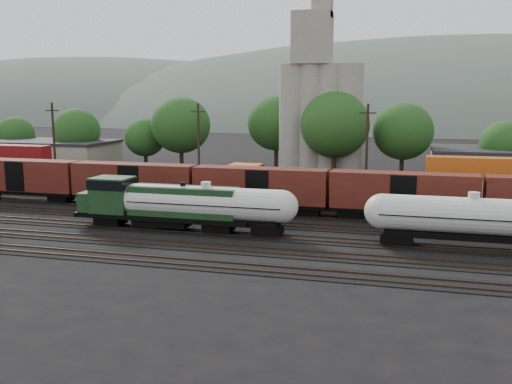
% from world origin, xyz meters
% --- Properties ---
extents(ground, '(600.00, 600.00, 0.00)m').
position_xyz_m(ground, '(0.00, 0.00, 0.00)').
color(ground, black).
extents(tracks, '(180.00, 33.20, 0.20)m').
position_xyz_m(tracks, '(0.00, 0.00, 0.05)').
color(tracks, black).
rests_on(tracks, ground).
extents(green_locomotive, '(17.98, 3.17, 4.76)m').
position_xyz_m(green_locomotive, '(-6.51, -5.00, 2.70)').
color(green_locomotive, black).
rests_on(green_locomotive, ground).
extents(tank_car_a, '(17.90, 3.20, 4.69)m').
position_xyz_m(tank_car_a, '(-1.01, -5.00, 2.78)').
color(tank_car_a, silver).
rests_on(tank_car_a, ground).
extents(tank_car_b, '(18.15, 3.25, 4.76)m').
position_xyz_m(tank_car_b, '(22.98, -5.00, 2.82)').
color(tank_car_b, silver).
rests_on(tank_car_b, ground).
extents(orange_locomotive, '(18.51, 3.09, 4.63)m').
position_xyz_m(orange_locomotive, '(3.18, 10.00, 2.63)').
color(orange_locomotive, black).
rests_on(orange_locomotive, ground).
extents(boxcar_string, '(122.80, 2.90, 4.20)m').
position_xyz_m(boxcar_string, '(-5.99, 5.00, 3.12)').
color(boxcar_string, black).
rests_on(boxcar_string, ground).
extents(container_wall, '(175.50, 2.60, 5.80)m').
position_xyz_m(container_wall, '(10.72, 15.00, 2.46)').
color(container_wall, black).
rests_on(container_wall, ground).
extents(grain_silo, '(13.40, 5.00, 29.00)m').
position_xyz_m(grain_silo, '(3.28, 36.00, 11.26)').
color(grain_silo, '#99968C').
rests_on(grain_silo, ground).
extents(industrial_sheds, '(119.38, 17.26, 5.10)m').
position_xyz_m(industrial_sheds, '(6.63, 35.25, 2.56)').
color(industrial_sheds, '#9E937F').
rests_on(industrial_sheds, ground).
extents(tree_band, '(162.04, 20.88, 14.25)m').
position_xyz_m(tree_band, '(4.43, 38.13, 7.71)').
color(tree_band, black).
rests_on(tree_band, ground).
extents(utility_poles, '(122.20, 0.36, 12.00)m').
position_xyz_m(utility_poles, '(0.00, 22.00, 6.21)').
color(utility_poles, black).
rests_on(utility_poles, ground).
extents(distant_hills, '(860.00, 286.00, 130.00)m').
position_xyz_m(distant_hills, '(23.92, 260.00, -20.56)').
color(distant_hills, '#59665B').
rests_on(distant_hills, ground).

